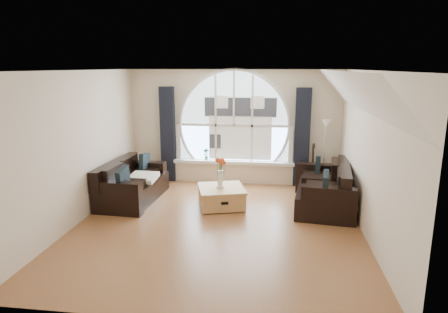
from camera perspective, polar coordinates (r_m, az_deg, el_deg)
ground at (r=7.11m, az=-0.95°, el=-9.90°), size 5.00×5.50×0.01m
ceiling at (r=6.56m, az=-1.04°, el=12.40°), size 5.00×5.50×0.01m
wall_back at (r=9.39m, az=1.47°, el=4.30°), size 5.00×0.01×2.70m
wall_front at (r=4.11m, az=-6.67°, el=-7.25°), size 5.00×0.01×2.70m
wall_left at (r=7.49m, az=-20.29°, el=1.26°), size 0.01×5.50×2.70m
wall_right at (r=6.81m, az=20.29°, el=0.17°), size 0.01×5.50×2.70m
attic_slope at (r=6.61m, az=18.41°, el=8.72°), size 0.92×5.50×0.72m
arched_window at (r=9.32m, az=1.46°, el=5.94°), size 2.60×0.06×2.15m
window_sill at (r=9.46m, az=1.37°, el=-0.83°), size 2.90×0.22×0.08m
window_frame at (r=9.29m, az=1.44°, el=5.92°), size 2.76×0.08×2.15m
neighbor_house at (r=9.31m, az=2.36°, el=5.15°), size 1.70×0.02×1.50m
curtain_left at (r=9.60m, az=-8.17°, el=3.15°), size 0.35×0.12×2.30m
curtain_right at (r=9.28m, az=11.27°, el=2.69°), size 0.35×0.12×2.30m
sofa_left at (r=8.46m, az=-13.08°, el=-3.61°), size 1.04×1.92×0.83m
sofa_right at (r=8.12m, az=14.21°, el=-4.38°), size 1.21×2.06×0.87m
coffee_chest at (r=7.93m, az=-0.38°, el=-5.75°), size 1.10×1.10×0.44m
throw_blanket at (r=8.37m, az=-11.66°, el=-3.01°), size 0.56×0.56×0.10m
vase_flowers at (r=7.78m, az=-0.56°, el=-1.76°), size 0.24×0.24×0.70m
floor_lamp at (r=9.21m, az=14.36°, el=0.24°), size 0.24×0.24×1.60m
guitar at (r=9.35m, az=12.72°, el=-1.19°), size 0.37×0.25×1.06m
potted_plant at (r=9.51m, az=-2.63°, el=0.35°), size 0.16×0.13×0.28m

